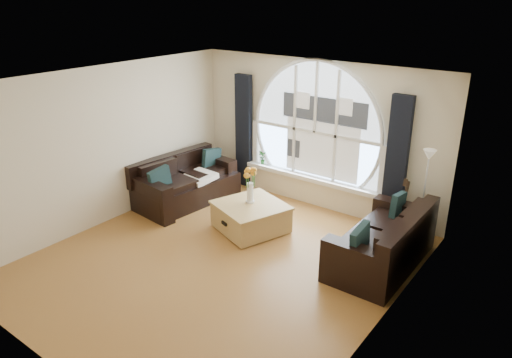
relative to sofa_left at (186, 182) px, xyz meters
name	(u,v)px	position (x,y,z in m)	size (l,w,h in m)	color
ground	(220,261)	(1.96, -1.29, -0.40)	(5.00, 5.50, 0.01)	brown
ceiling	(215,82)	(1.96, -1.29, 2.30)	(5.00, 5.50, 0.01)	silver
wall_back	(316,134)	(1.96, 1.46, 0.95)	(5.00, 0.01, 2.70)	beige
wall_front	(34,260)	(1.96, -4.04, 0.95)	(5.00, 0.01, 2.70)	beige
wall_left	(107,146)	(-0.54, -1.29, 0.95)	(0.01, 5.50, 2.70)	beige
wall_right	(386,227)	(4.46, -1.29, 0.95)	(0.01, 5.50, 2.70)	beige
attic_slope	(369,137)	(4.16, -1.29, 1.95)	(0.92, 5.50, 0.72)	silver
arched_window	(316,120)	(1.96, 1.43, 1.23)	(2.60, 0.06, 2.15)	silver
window_sill	(311,178)	(1.96, 1.36, 0.11)	(2.90, 0.22, 0.08)	white
window_frame	(315,120)	(1.96, 1.40, 1.23)	(2.76, 0.08, 2.15)	white
neighbor_house	(323,128)	(2.11, 1.41, 1.10)	(1.70, 0.02, 1.50)	silver
curtain_left	(244,132)	(0.36, 1.34, 0.75)	(0.35, 0.12, 2.30)	black
curtain_right	(396,164)	(3.56, 1.34, 0.75)	(0.35, 0.12, 2.30)	black
sofa_left	(186,182)	(0.00, 0.00, 0.00)	(0.99, 1.98, 0.88)	black
sofa_right	(382,240)	(3.92, 0.09, 0.00)	(0.98, 1.96, 0.87)	black
coffee_chest	(251,216)	(1.72, -0.21, -0.14)	(1.05, 1.05, 0.51)	tan
throw_blanket	(199,177)	(0.21, 0.14, 0.10)	(0.55, 0.55, 0.10)	silver
vase_flowers	(250,181)	(1.65, -0.14, 0.46)	(0.24, 0.24, 0.70)	white
floor_lamp	(423,199)	(4.17, 1.01, 0.40)	(0.24, 0.24, 1.60)	#B2B2B2
guitar	(405,207)	(3.86, 1.11, 0.13)	(0.36, 0.24, 1.06)	brown
potted_plant	(262,157)	(0.81, 1.36, 0.29)	(0.15, 0.10, 0.29)	#1E6023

